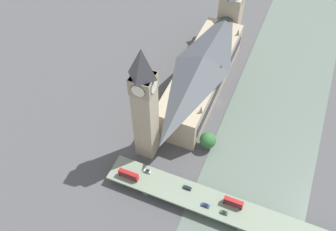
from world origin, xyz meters
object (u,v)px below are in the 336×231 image
at_px(clock_tower, 145,103).
at_px(victoria_tower, 231,13).
at_px(double_decker_bus_mid, 128,175).
at_px(car_southbound_mid, 205,205).
at_px(car_northbound_lead, 147,171).
at_px(car_northbound_mid, 224,212).
at_px(car_southbound_tail, 187,188).
at_px(road_bridge, 244,216).
at_px(double_decker_bus_lead, 233,202).
at_px(parliament_hall, 202,73).

xyz_separation_m(clock_tower, victoria_tower, (-12.27, -123.62, -19.43)).
bearing_deg(double_decker_bus_mid, car_southbound_mid, 179.98).
height_order(car_northbound_lead, car_northbound_mid, car_northbound_lead).
bearing_deg(double_decker_bus_mid, car_northbound_mid, 179.78).
bearing_deg(clock_tower, car_southbound_tail, 150.05).
height_order(victoria_tower, road_bridge, victoria_tower).
bearing_deg(car_northbound_mid, double_decker_bus_lead, -114.09).
bearing_deg(clock_tower, parliament_hall, -101.49).
xyz_separation_m(parliament_hall, double_decker_bus_lead, (-45.21, 79.00, -6.33)).
height_order(parliament_hall, double_decker_bus_lead, parliament_hall).
relative_size(parliament_hall, double_decker_bus_mid, 8.86).
relative_size(victoria_tower, car_southbound_tail, 10.31).
distance_m(road_bridge, double_decker_bus_lead, 8.78).
height_order(victoria_tower, car_northbound_mid, victoria_tower).
bearing_deg(double_decker_bus_mid, parliament_hall, -98.29).
height_order(double_decker_bus_mid, car_southbound_tail, double_decker_bus_mid).
bearing_deg(parliament_hall, victoria_tower, -89.95).
bearing_deg(road_bridge, parliament_hall, -57.37).
distance_m(double_decker_bus_mid, car_northbound_mid, 54.84).
distance_m(double_decker_bus_mid, car_southbound_mid, 44.71).
xyz_separation_m(double_decker_bus_lead, car_southbound_mid, (12.95, 6.09, -1.97)).
relative_size(victoria_tower, double_decker_bus_mid, 4.18).
bearing_deg(car_northbound_lead, car_southbound_tail, 177.22).
height_order(double_decker_bus_lead, car_southbound_tail, double_decker_bus_lead).
distance_m(parliament_hall, double_decker_bus_lead, 91.25).
bearing_deg(victoria_tower, double_decker_bus_lead, 107.68).
xyz_separation_m(clock_tower, car_southbound_mid, (-44.59, 24.48, -35.16)).
xyz_separation_m(road_bridge, double_decker_bus_lead, (7.34, -3.08, 3.71)).
bearing_deg(car_southbound_mid, car_northbound_mid, 178.92).
bearing_deg(double_decker_bus_lead, car_northbound_lead, -1.18).
distance_m(victoria_tower, car_northbound_mid, 155.04).
xyz_separation_m(car_northbound_lead, car_southbound_mid, (-36.59, 7.12, -0.04)).
height_order(clock_tower, car_northbound_mid, clock_tower).
xyz_separation_m(victoria_tower, car_southbound_mid, (-32.32, 148.09, -15.73)).
xyz_separation_m(double_decker_bus_mid, car_southbound_mid, (-44.67, 0.02, -2.02)).
height_order(double_decker_bus_mid, car_northbound_lead, double_decker_bus_mid).
height_order(car_northbound_lead, car_southbound_tail, car_northbound_lead).
bearing_deg(road_bridge, double_decker_bus_mid, 2.65).
height_order(double_decker_bus_mid, car_northbound_mid, double_decker_bus_mid).
relative_size(road_bridge, car_southbound_mid, 34.89).
relative_size(parliament_hall, car_northbound_lead, 24.84).
relative_size(road_bridge, car_northbound_mid, 39.16).
distance_m(victoria_tower, car_northbound_lead, 141.91).
relative_size(clock_tower, car_southbound_tail, 16.60).
distance_m(clock_tower, victoria_tower, 125.73).
bearing_deg(car_southbound_tail, road_bridge, 174.89).
distance_m(double_decker_bus_mid, car_northbound_lead, 10.93).
height_order(clock_tower, car_northbound_lead, clock_tower).
relative_size(double_decker_bus_mid, car_southbound_mid, 2.63).
distance_m(car_northbound_mid, car_southbound_tail, 23.38).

